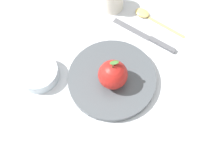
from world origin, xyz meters
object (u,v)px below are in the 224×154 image
at_px(dinner_plate, 112,78).
at_px(side_bowl, 38,73).
at_px(spoon, 148,16).
at_px(apple, 112,74).
at_px(knife, 149,38).

bearing_deg(dinner_plate, side_bowl, 105.28).
bearing_deg(spoon, apple, 173.52).
height_order(dinner_plate, knife, dinner_plate).
relative_size(knife, spoon, 1.20).
distance_m(dinner_plate, side_bowl, 0.20).
distance_m(apple, side_bowl, 0.21).
height_order(apple, spoon, apple).
relative_size(dinner_plate, knife, 1.15).
distance_m(dinner_plate, apple, 0.05).
bearing_deg(apple, side_bowl, 101.98).
relative_size(side_bowl, spoon, 0.63).
height_order(dinner_plate, spoon, dinner_plate).
xyz_separation_m(side_bowl, knife, (0.22, -0.26, -0.02)).
distance_m(apple, knife, 0.20).
xyz_separation_m(dinner_plate, spoon, (0.25, -0.03, -0.01)).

